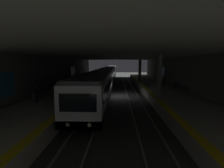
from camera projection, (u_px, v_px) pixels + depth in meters
ground_plane at (117, 96)px, 23.97m from camera, size 120.00×120.00×0.00m
track_left at (132, 96)px, 23.88m from camera, size 60.00×1.53×0.16m
track_right at (102, 96)px, 24.05m from camera, size 60.00×1.53×0.16m
platform_left at (164, 93)px, 23.66m from camera, size 60.00×5.30×1.06m
platform_right at (71, 92)px, 24.15m from camera, size 60.00×5.30×1.06m
wall_left at (185, 77)px, 23.26m from camera, size 60.00×0.56×5.60m
wall_right at (51, 76)px, 23.98m from camera, size 60.00×0.56×5.60m
ceiling_slab at (117, 55)px, 23.25m from camera, size 60.00×19.40×0.40m
pillar_near at (159, 77)px, 17.37m from camera, size 0.56×0.56×4.55m
pillar_far at (140, 70)px, 32.71m from camera, size 0.56×0.56×4.55m
metro_train at (108, 75)px, 38.45m from camera, size 57.53×2.83×3.49m
bench_left_near at (185, 88)px, 21.04m from camera, size 1.70×0.47×0.86m
bench_left_mid at (177, 85)px, 23.80m from camera, size 1.70×0.47×0.86m
bench_right_near at (51, 87)px, 21.72m from camera, size 1.70×0.47×0.86m
bench_right_mid at (59, 84)px, 24.77m from camera, size 1.70×0.47×0.86m
bench_right_far at (67, 82)px, 28.61m from camera, size 1.70×0.47×0.86m
person_waiting_near at (36, 94)px, 15.56m from camera, size 0.60×0.22×1.53m
person_walking_mid at (74, 77)px, 32.25m from camera, size 0.60×0.23×1.69m
person_standing_far at (164, 79)px, 29.04m from camera, size 0.60×0.22×1.61m
suitcase_rolling at (175, 86)px, 24.43m from camera, size 0.34×0.24×1.01m
backpack_on_floor at (65, 86)px, 25.09m from camera, size 0.30×0.20×0.40m
trash_bin at (34, 97)px, 15.98m from camera, size 0.44×0.44×0.85m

